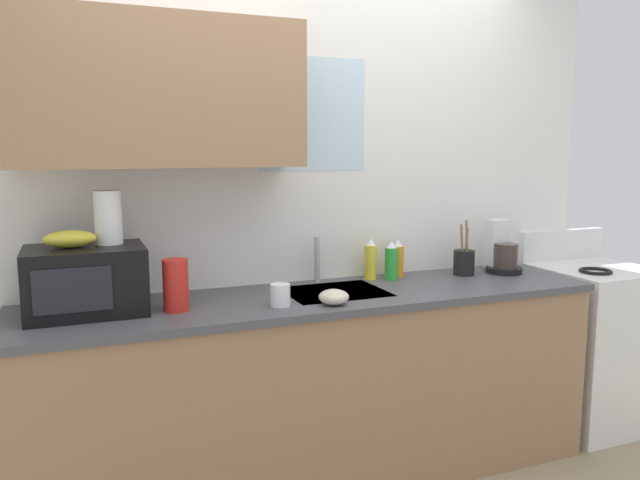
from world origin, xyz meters
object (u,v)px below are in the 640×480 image
at_px(paper_towel_roll, 108,217).
at_px(microwave, 86,280).
at_px(stove_range, 592,344).
at_px(cereal_canister, 176,285).
at_px(coffee_maker, 501,253).
at_px(dish_soap_bottle_yellow, 371,260).
at_px(banana_bunch, 70,239).
at_px(dish_soap_bottle_orange, 398,260).
at_px(utensil_crock, 464,262).
at_px(dish_soap_bottle_green, 391,262).
at_px(small_bowl, 334,297).
at_px(mug_white, 280,295).

bearing_deg(paper_towel_roll, microwave, -152.83).
xyz_separation_m(stove_range, cereal_canister, (-2.33, -0.05, 0.55)).
bearing_deg(coffee_maker, microwave, -178.36).
height_order(microwave, dish_soap_bottle_yellow, microwave).
distance_m(microwave, banana_bunch, 0.18).
bearing_deg(paper_towel_roll, stove_range, -2.15).
height_order(dish_soap_bottle_orange, utensil_crock, utensil_crock).
xyz_separation_m(dish_soap_bottle_green, dish_soap_bottle_orange, (0.06, 0.05, -0.00)).
height_order(dish_soap_bottle_green, small_bowl, dish_soap_bottle_green).
bearing_deg(dish_soap_bottle_yellow, cereal_canister, -165.77).
bearing_deg(microwave, dish_soap_bottle_green, 4.28).
height_order(utensil_crock, small_bowl, utensil_crock).
bearing_deg(cereal_canister, stove_range, 1.31).
bearing_deg(paper_towel_roll, dish_soap_bottle_green, 2.42).
bearing_deg(microwave, stove_range, -0.96).
relative_size(banana_bunch, dish_soap_bottle_green, 1.01).
height_order(stove_range, coffee_maker, coffee_maker).
relative_size(banana_bunch, dish_soap_bottle_yellow, 0.95).
bearing_deg(dish_soap_bottle_orange, banana_bunch, -174.43).
distance_m(dish_soap_bottle_orange, mug_white, 0.83).
bearing_deg(small_bowl, dish_soap_bottle_orange, 36.98).
bearing_deg(coffee_maker, dish_soap_bottle_yellow, 172.25).
relative_size(cereal_canister, utensil_crock, 0.73).
bearing_deg(microwave, cereal_canister, -16.13).
bearing_deg(paper_towel_roll, dish_soap_bottle_yellow, 4.92).
height_order(dish_soap_bottle_yellow, cereal_canister, cereal_canister).
xyz_separation_m(paper_towel_roll, utensil_crock, (1.76, 0.02, -0.31)).
bearing_deg(dish_soap_bottle_green, utensil_crock, -5.17).
xyz_separation_m(coffee_maker, cereal_canister, (-1.75, -0.16, 0.00)).
distance_m(microwave, coffee_maker, 2.10).
height_order(cereal_canister, small_bowl, cereal_canister).
relative_size(banana_bunch, utensil_crock, 0.68).
bearing_deg(small_bowl, banana_bunch, 166.34).
distance_m(banana_bunch, dish_soap_bottle_yellow, 1.43).
distance_m(dish_soap_bottle_green, utensil_crock, 0.42).
distance_m(dish_soap_bottle_yellow, mug_white, 0.70).
bearing_deg(dish_soap_bottle_green, dish_soap_bottle_orange, 35.76).
relative_size(stove_range, banana_bunch, 5.40).
xyz_separation_m(microwave, dish_soap_bottle_yellow, (1.36, 0.16, -0.04)).
distance_m(dish_soap_bottle_yellow, utensil_crock, 0.51).
xyz_separation_m(stove_range, utensil_crock, (-0.81, 0.12, 0.51)).
xyz_separation_m(microwave, banana_bunch, (-0.05, 0.00, 0.17)).
xyz_separation_m(coffee_maker, dish_soap_bottle_green, (-0.64, 0.05, -0.01)).
xyz_separation_m(microwave, dish_soap_bottle_orange, (1.51, 0.15, -0.04)).
bearing_deg(paper_towel_roll, coffee_maker, 0.24).
xyz_separation_m(microwave, utensil_crock, (1.86, 0.07, -0.06)).
relative_size(paper_towel_roll, cereal_canister, 1.03).
height_order(dish_soap_bottle_green, mug_white, dish_soap_bottle_green).
height_order(stove_range, cereal_canister, cereal_canister).
relative_size(mug_white, utensil_crock, 0.32).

